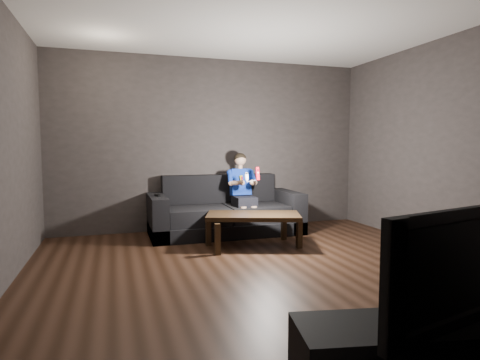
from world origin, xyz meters
name	(u,v)px	position (x,y,z in m)	size (l,w,h in m)	color
floor	(272,274)	(0.00, 0.00, 0.00)	(5.00, 5.00, 0.00)	black
back_wall	(213,144)	(0.00, 2.50, 1.35)	(5.00, 0.04, 2.70)	#332E2D
right_wall	(466,144)	(2.50, 0.00, 1.35)	(0.04, 5.00, 2.70)	#332E2D
ceiling	(273,5)	(0.00, 0.00, 2.70)	(5.00, 5.00, 0.02)	silver
sofa	(225,215)	(0.07, 2.04, 0.28)	(2.26, 0.97, 0.87)	black
child	(242,185)	(0.32, 1.98, 0.73)	(0.45, 0.55, 1.11)	black
wii_remote_red	(257,174)	(0.41, 1.55, 0.93)	(0.05, 0.07, 0.19)	red
nunchuk_white	(247,177)	(0.25, 1.55, 0.89)	(0.06, 0.09, 0.14)	white
wii_remote_black	(157,195)	(-0.95, 1.95, 0.63)	(0.07, 0.15, 0.03)	black
coffee_table	(253,218)	(0.20, 1.13, 0.38)	(1.33, 0.95, 0.44)	black
tv	(436,265)	(-0.09, -2.27, 0.76)	(0.97, 0.13, 0.56)	black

